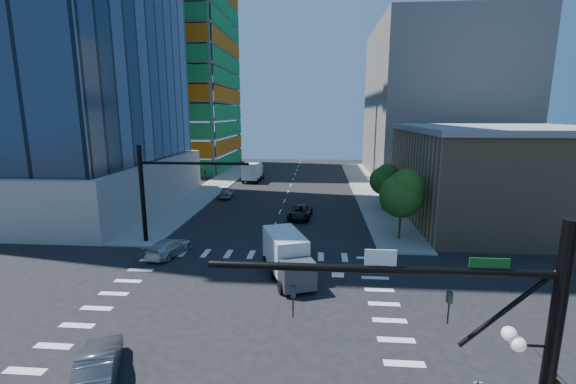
# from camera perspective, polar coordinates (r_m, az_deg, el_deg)

# --- Properties ---
(ground) EXTENTS (160.00, 160.00, 0.00)m
(ground) POSITION_cam_1_polar(r_m,az_deg,el_deg) (25.51, -6.83, -16.45)
(ground) COLOR black
(ground) RESTS_ON ground
(road_markings) EXTENTS (20.00, 20.00, 0.01)m
(road_markings) POSITION_cam_1_polar(r_m,az_deg,el_deg) (25.50, -6.83, -16.44)
(road_markings) COLOR silver
(road_markings) RESTS_ON ground
(sidewalk_ne) EXTENTS (5.00, 60.00, 0.15)m
(sidewalk_ne) POSITION_cam_1_polar(r_m,az_deg,el_deg) (63.65, 11.57, 0.57)
(sidewalk_ne) COLOR gray
(sidewalk_ne) RESTS_ON ground
(sidewalk_nw) EXTENTS (5.00, 60.00, 0.15)m
(sidewalk_nw) POSITION_cam_1_polar(r_m,az_deg,el_deg) (65.47, -10.70, 0.91)
(sidewalk_nw) COLOR gray
(sidewalk_nw) RESTS_ON ground
(construction_building) EXTENTS (25.16, 34.50, 70.60)m
(construction_building) POSITION_cam_1_polar(r_m,az_deg,el_deg) (90.79, -17.12, 19.09)
(construction_building) COLOR slate
(construction_building) RESTS_ON ground
(commercial_building) EXTENTS (20.50, 22.50, 10.60)m
(commercial_building) POSITION_cam_1_polar(r_m,az_deg,el_deg) (48.95, 29.09, 2.31)
(commercial_building) COLOR #927754
(commercial_building) RESTS_ON ground
(bg_building_ne) EXTENTS (24.00, 30.00, 28.00)m
(bg_building_ne) POSITION_cam_1_polar(r_m,az_deg,el_deg) (80.23, 21.26, 12.26)
(bg_building_ne) COLOR slate
(bg_building_ne) RESTS_ON ground
(signal_mast_se) EXTENTS (10.51, 2.48, 9.00)m
(signal_mast_se) POSITION_cam_1_polar(r_m,az_deg,el_deg) (13.93, 30.96, -20.08)
(signal_mast_se) COLOR black
(signal_mast_se) RESTS_ON sidewalk_se
(signal_mast_nw) EXTENTS (10.20, 0.40, 9.00)m
(signal_mast_nw) POSITION_cam_1_polar(r_m,az_deg,el_deg) (37.18, -18.75, 0.95)
(signal_mast_nw) COLOR black
(signal_mast_nw) RESTS_ON sidewalk_nw
(tree_south) EXTENTS (4.16, 4.16, 6.82)m
(tree_south) POSITION_cam_1_polar(r_m,az_deg,el_deg) (37.52, 16.72, -0.09)
(tree_south) COLOR #382316
(tree_south) RESTS_ON sidewalk_ne
(tree_north) EXTENTS (3.54, 3.52, 5.78)m
(tree_north) POSITION_cam_1_polar(r_m,az_deg,el_deg) (49.29, 14.17, 1.92)
(tree_north) COLOR #382316
(tree_north) RESTS_ON sidewalk_ne
(car_nb_far) EXTENTS (2.91, 5.51, 1.48)m
(car_nb_far) POSITION_cam_1_polar(r_m,az_deg,el_deg) (44.68, 1.82, -2.97)
(car_nb_far) COLOR black
(car_nb_far) RESTS_ON ground
(car_sb_near) EXTENTS (3.12, 5.18, 1.40)m
(car_sb_near) POSITION_cam_1_polar(r_m,az_deg,el_deg) (34.81, -17.19, -7.82)
(car_sb_near) COLOR silver
(car_sb_near) RESTS_ON ground
(car_sb_mid) EXTENTS (2.08, 4.55, 1.51)m
(car_sb_mid) POSITION_cam_1_polar(r_m,az_deg,el_deg) (56.22, -9.06, -0.06)
(car_sb_mid) COLOR gray
(car_sb_mid) RESTS_ON ground
(car_sb_cross) EXTENTS (3.25, 4.92, 1.53)m
(car_sb_cross) POSITION_cam_1_polar(r_m,az_deg,el_deg) (21.02, -26.26, -21.87)
(car_sb_cross) COLOR #4D4D52
(car_sb_cross) RESTS_ON ground
(box_truck_near) EXTENTS (4.48, 6.55, 3.16)m
(box_truck_near) POSITION_cam_1_polar(r_m,az_deg,el_deg) (28.61, 0.05, -10.06)
(box_truck_near) COLOR black
(box_truck_near) RESTS_ON ground
(box_truck_far) EXTENTS (3.12, 6.76, 3.48)m
(box_truck_far) POSITION_cam_1_polar(r_m,az_deg,el_deg) (69.67, -5.13, 2.92)
(box_truck_far) COLOR black
(box_truck_far) RESTS_ON ground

